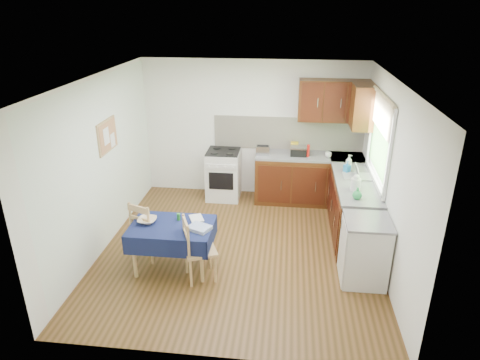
# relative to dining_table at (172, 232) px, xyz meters

# --- Properties ---
(floor) EXTENTS (4.20, 4.20, 0.00)m
(floor) POSITION_rel_dining_table_xyz_m (0.84, 0.57, -0.56)
(floor) COLOR #442F12
(floor) RESTS_ON ground
(ceiling) EXTENTS (4.00, 4.20, 0.02)m
(ceiling) POSITION_rel_dining_table_xyz_m (0.84, 0.57, 1.94)
(ceiling) COLOR silver
(ceiling) RESTS_ON wall_back
(wall_back) EXTENTS (4.00, 0.02, 2.50)m
(wall_back) POSITION_rel_dining_table_xyz_m (0.84, 2.67, 0.69)
(wall_back) COLOR white
(wall_back) RESTS_ON ground
(wall_front) EXTENTS (4.00, 0.02, 2.50)m
(wall_front) POSITION_rel_dining_table_xyz_m (0.84, -1.53, 0.69)
(wall_front) COLOR white
(wall_front) RESTS_ON ground
(wall_left) EXTENTS (0.02, 4.20, 2.50)m
(wall_left) POSITION_rel_dining_table_xyz_m (-1.16, 0.57, 0.69)
(wall_left) COLOR white
(wall_left) RESTS_ON ground
(wall_right) EXTENTS (0.02, 4.20, 2.50)m
(wall_right) POSITION_rel_dining_table_xyz_m (2.84, 0.57, 0.69)
(wall_right) COLOR white
(wall_right) RESTS_ON ground
(base_cabinets) EXTENTS (1.90, 2.30, 0.86)m
(base_cabinets) POSITION_rel_dining_table_xyz_m (2.20, 1.82, -0.13)
(base_cabinets) COLOR #341709
(base_cabinets) RESTS_ON ground
(worktop_back) EXTENTS (1.90, 0.60, 0.04)m
(worktop_back) POSITION_rel_dining_table_xyz_m (1.89, 2.37, 0.32)
(worktop_back) COLOR #5F5F63
(worktop_back) RESTS_ON base_cabinets
(worktop_right) EXTENTS (0.60, 1.70, 0.04)m
(worktop_right) POSITION_rel_dining_table_xyz_m (2.54, 1.22, 0.32)
(worktop_right) COLOR #5F5F63
(worktop_right) RESTS_ON base_cabinets
(worktop_corner) EXTENTS (0.60, 0.60, 0.04)m
(worktop_corner) POSITION_rel_dining_table_xyz_m (2.54, 2.37, 0.32)
(worktop_corner) COLOR #5F5F63
(worktop_corner) RESTS_ON base_cabinets
(splashback) EXTENTS (2.70, 0.02, 0.60)m
(splashback) POSITION_rel_dining_table_xyz_m (1.49, 2.65, 0.64)
(splashback) COLOR #F0E2CB
(splashback) RESTS_ON wall_back
(upper_cabinets) EXTENTS (1.20, 0.85, 0.70)m
(upper_cabinets) POSITION_rel_dining_table_xyz_m (2.36, 2.37, 1.29)
(upper_cabinets) COLOR #341709
(upper_cabinets) RESTS_ON wall_back
(stove) EXTENTS (0.60, 0.61, 0.92)m
(stove) POSITION_rel_dining_table_xyz_m (0.34, 2.36, -0.10)
(stove) COLOR silver
(stove) RESTS_ON ground
(window) EXTENTS (0.04, 1.48, 1.26)m
(window) POSITION_rel_dining_table_xyz_m (2.81, 1.27, 1.09)
(window) COLOR #2A5121
(window) RESTS_ON wall_right
(fridge) EXTENTS (0.58, 0.60, 0.89)m
(fridge) POSITION_rel_dining_table_xyz_m (2.54, 0.02, -0.12)
(fridge) COLOR silver
(fridge) RESTS_ON ground
(corkboard) EXTENTS (0.04, 0.62, 0.47)m
(corkboard) POSITION_rel_dining_table_xyz_m (-1.13, 0.87, 1.04)
(corkboard) COLOR tan
(corkboard) RESTS_ON wall_left
(dining_table) EXTENTS (1.10, 0.75, 0.66)m
(dining_table) POSITION_rel_dining_table_xyz_m (0.00, 0.00, 0.00)
(dining_table) COLOR #111E44
(dining_table) RESTS_ON ground
(chair_far) EXTENTS (0.51, 0.51, 0.89)m
(chair_far) POSITION_rel_dining_table_xyz_m (-0.43, 0.21, -0.09)
(chair_far) COLOR tan
(chair_far) RESTS_ON ground
(chair_near) EXTENTS (0.52, 0.52, 0.90)m
(chair_near) POSITION_rel_dining_table_xyz_m (0.37, -0.20, -0.09)
(chair_near) COLOR tan
(chair_near) RESTS_ON ground
(toaster) EXTENTS (0.24, 0.15, 0.18)m
(toaster) POSITION_rel_dining_table_xyz_m (1.06, 2.29, 0.42)
(toaster) COLOR #ADADB1
(toaster) RESTS_ON worktop_back
(sandwich_press) EXTENTS (0.27, 0.24, 0.16)m
(sandwich_press) POSITION_rel_dining_table_xyz_m (1.68, 2.34, 0.42)
(sandwich_press) COLOR black
(sandwich_press) RESTS_ON worktop_back
(sauce_bottle) EXTENTS (0.05, 0.05, 0.22)m
(sauce_bottle) POSITION_rel_dining_table_xyz_m (1.85, 2.27, 0.45)
(sauce_bottle) COLOR red
(sauce_bottle) RESTS_ON worktop_back
(yellow_packet) EXTENTS (0.15, 0.11, 0.18)m
(yellow_packet) POSITION_rel_dining_table_xyz_m (1.61, 2.52, 0.43)
(yellow_packet) COLOR gold
(yellow_packet) RESTS_ON worktop_back
(dish_rack) EXTENTS (0.42, 0.32, 0.20)m
(dish_rack) POSITION_rel_dining_table_xyz_m (2.58, 1.41, 0.36)
(dish_rack) COLOR gray
(dish_rack) RESTS_ON worktop_right
(kettle) EXTENTS (0.14, 0.14, 0.24)m
(kettle) POSITION_rel_dining_table_xyz_m (2.48, 0.91, 0.45)
(kettle) COLOR silver
(kettle) RESTS_ON worktop_right
(cup) EXTENTS (0.12, 0.12, 0.09)m
(cup) POSITION_rel_dining_table_xyz_m (2.20, 2.29, 0.38)
(cup) COLOR silver
(cup) RESTS_ON worktop_back
(soap_bottle_a) EXTENTS (0.15, 0.15, 0.27)m
(soap_bottle_a) POSITION_rel_dining_table_xyz_m (2.47, 1.67, 0.47)
(soap_bottle_a) COLOR silver
(soap_bottle_a) RESTS_ON worktop_right
(soap_bottle_b) EXTENTS (0.12, 0.12, 0.19)m
(soap_bottle_b) POSITION_rel_dining_table_xyz_m (2.44, 1.59, 0.44)
(soap_bottle_b) COLOR #2079BB
(soap_bottle_b) RESTS_ON worktop_right
(soap_bottle_c) EXTENTS (0.18, 0.18, 0.17)m
(soap_bottle_c) POSITION_rel_dining_table_xyz_m (2.47, 0.61, 0.42)
(soap_bottle_c) COLOR green
(soap_bottle_c) RESTS_ON worktop_right
(plate_bowl) EXTENTS (0.25, 0.25, 0.06)m
(plate_bowl) POSITION_rel_dining_table_xyz_m (-0.34, 0.04, 0.14)
(plate_bowl) COLOR beige
(plate_bowl) RESTS_ON dining_table
(book) EXTENTS (0.25, 0.28, 0.02)m
(book) POSITION_rel_dining_table_xyz_m (0.22, 0.18, 0.11)
(book) COLOR white
(book) RESTS_ON dining_table
(spice_jar) EXTENTS (0.05, 0.05, 0.10)m
(spice_jar) POSITION_rel_dining_table_xyz_m (0.06, 0.16, 0.15)
(spice_jar) COLOR #228024
(spice_jar) RESTS_ON dining_table
(tea_towel) EXTENTS (0.34, 0.31, 0.05)m
(tea_towel) POSITION_rel_dining_table_xyz_m (0.39, -0.07, 0.13)
(tea_towel) COLOR #294996
(tea_towel) RESTS_ON dining_table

